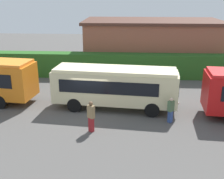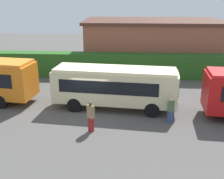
# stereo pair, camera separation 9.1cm
# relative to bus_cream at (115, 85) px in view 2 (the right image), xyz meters

# --- Properties ---
(ground_plane) EXTENTS (77.07, 77.07, 0.00)m
(ground_plane) POSITION_rel_bus_cream_xyz_m (-1.68, -0.57, -1.72)
(ground_plane) COLOR #514F4C
(bus_cream) EXTENTS (8.92, 3.30, 2.96)m
(bus_cream) POSITION_rel_bus_cream_xyz_m (0.00, 0.00, 0.00)
(bus_cream) COLOR beige
(bus_cream) RESTS_ON ground_plane
(person_left) EXTENTS (0.49, 0.48, 1.92)m
(person_left) POSITION_rel_bus_cream_xyz_m (-1.23, -3.71, -0.69)
(person_left) COLOR maroon
(person_left) RESTS_ON ground_plane
(person_center) EXTENTS (0.47, 0.47, 1.68)m
(person_center) POSITION_rel_bus_cream_xyz_m (3.65, -2.16, -0.83)
(person_center) COLOR #334C8C
(person_center) RESTS_ON ground_plane
(hedge_row) EXTENTS (50.53, 1.51, 2.34)m
(hedge_row) POSITION_rel_bus_cream_xyz_m (-1.68, 7.99, -0.55)
(hedge_row) COLOR #285C20
(hedge_row) RESTS_ON ground_plane
(depot_building) EXTENTS (14.51, 7.52, 5.15)m
(depot_building) POSITION_rel_bus_cream_xyz_m (3.37, 12.20, 0.87)
(depot_building) COLOR brown
(depot_building) RESTS_ON ground_plane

